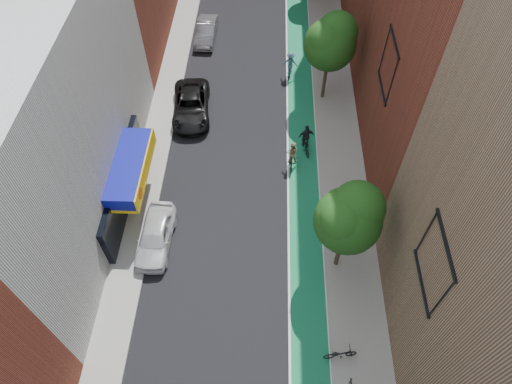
# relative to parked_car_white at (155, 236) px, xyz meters

# --- Properties ---
(bike_lane) EXTENTS (2.00, 68.00, 0.01)m
(bike_lane) POSITION_rel_parked_car_white_xyz_m (8.60, 14.94, -0.76)
(bike_lane) COLOR #136C3F
(bike_lane) RESTS_ON ground
(sidewalk_left) EXTENTS (2.00, 68.00, 0.15)m
(sidewalk_left) POSITION_rel_parked_car_white_xyz_m (-1.40, 14.94, -0.69)
(sidewalk_left) COLOR gray
(sidewalk_left) RESTS_ON ground
(sidewalk_right) EXTENTS (3.00, 68.00, 0.15)m
(sidewalk_right) POSITION_rel_parked_car_white_xyz_m (11.10, 14.94, -0.69)
(sidewalk_right) COLOR gray
(sidewalk_right) RESTS_ON ground
(building_left_white) EXTENTS (8.00, 20.00, 12.00)m
(building_left_white) POSITION_rel_parked_car_white_xyz_m (-6.40, 2.94, 5.24)
(building_left_white) COLOR silver
(building_left_white) RESTS_ON ground
(tree_near) EXTENTS (3.40, 3.36, 6.42)m
(tree_near) POSITION_rel_parked_car_white_xyz_m (10.25, -1.04, 3.89)
(tree_near) COLOR #332619
(tree_near) RESTS_ON ground
(tree_mid) EXTENTS (3.55, 3.53, 6.74)m
(tree_mid) POSITION_rel_parked_car_white_xyz_m (10.25, 12.96, 4.12)
(tree_mid) COLOR #332619
(tree_mid) RESTS_ON ground
(parked_car_white) EXTENTS (1.94, 4.54, 1.53)m
(parked_car_white) POSITION_rel_parked_car_white_xyz_m (0.00, 0.00, 0.00)
(parked_car_white) COLOR silver
(parked_car_white) RESTS_ON ground
(parked_car_black) EXTENTS (3.02, 5.70, 1.53)m
(parked_car_black) POSITION_rel_parked_car_white_xyz_m (0.70, 10.93, -0.00)
(parked_car_black) COLOR black
(parked_car_black) RESTS_ON ground
(parked_car_silver) EXTENTS (1.64, 4.38, 1.43)m
(parked_car_silver) POSITION_rel_parked_car_white_xyz_m (0.84, 20.15, -0.05)
(parked_car_silver) COLOR gray
(parked_car_silver) RESTS_ON ground
(cyclist_lane_near) EXTENTS (0.80, 1.86, 1.98)m
(cyclist_lane_near) POSITION_rel_parked_car_white_xyz_m (7.80, 6.24, 0.05)
(cyclist_lane_near) COLOR black
(cyclist_lane_near) RESTS_ON ground
(cyclist_lane_mid) EXTENTS (1.12, 1.82, 2.15)m
(cyclist_lane_mid) POSITION_rel_parked_car_white_xyz_m (8.76, 7.64, 0.06)
(cyclist_lane_mid) COLOR black
(cyclist_lane_mid) RESTS_ON ground
(cyclist_lane_far) EXTENTS (1.21, 1.53, 2.07)m
(cyclist_lane_far) POSITION_rel_parked_car_white_xyz_m (7.80, 15.50, 0.21)
(cyclist_lane_far) COLOR black
(cyclist_lane_far) RESTS_ON ground
(parked_bike_far) EXTENTS (1.73, 0.84, 0.87)m
(parked_bike_far) POSITION_rel_parked_car_white_xyz_m (10.00, -6.24, -0.18)
(parked_bike_far) COLOR black
(parked_bike_far) RESTS_ON sidewalk_right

